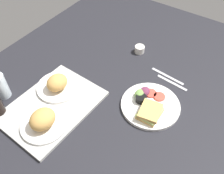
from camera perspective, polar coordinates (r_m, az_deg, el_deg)
ground_plane at (r=121.15cm, az=0.64°, el=-2.92°), size 190.00×150.00×3.00cm
serving_tray at (r=118.99cm, az=-13.73°, el=-4.37°), size 46.42×34.96×1.60cm
bread_plate_near at (r=109.39cm, az=-15.77°, el=-7.67°), size 20.62×20.62×9.36cm
bread_plate_far at (r=122.35cm, az=-12.54°, el=0.57°), size 21.39×21.39×8.73cm
plate_with_salad at (r=116.29cm, az=8.66°, el=-4.10°), size 27.96×27.96×5.40cm
drinking_glass at (r=127.67cm, az=-24.60°, el=0.18°), size 6.58×6.58×13.08cm
espresso_cup at (r=144.43cm, az=6.46°, el=8.76°), size 5.60×5.60×4.00cm
fork at (r=130.13cm, az=13.83°, el=1.02°), size 2.85×17.06×0.50cm
knife at (r=132.96cm, az=12.83°, el=2.51°), size 3.18×19.05×0.50cm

